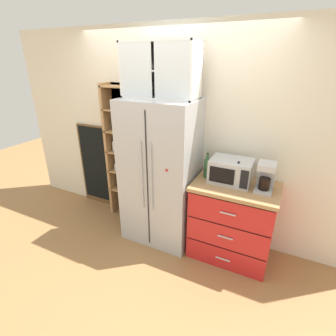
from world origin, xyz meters
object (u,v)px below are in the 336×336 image
refrigerator (161,173)px  coffee_maker (266,176)px  microwave (231,171)px  chalkboard_menu (97,166)px  bottle_green (207,167)px  mug_navy (237,181)px  bottle_cobalt (237,175)px

refrigerator → coffee_maker: size_ratio=5.72×
microwave → chalkboard_menu: (-2.09, 0.22, -0.41)m
coffee_maker → bottle_green: bearing=176.3°
coffee_maker → mug_navy: 0.30m
chalkboard_menu → mug_navy: bearing=-6.5°
mug_navy → bottle_green: 0.37m
microwave → bottle_green: 0.27m
coffee_maker → bottle_cobalt: coffee_maker is taller
chalkboard_menu → coffee_maker: bearing=-6.1°
bottle_green → bottle_cobalt: 0.36m
bottle_cobalt → mug_navy: bearing=86.6°
refrigerator → microwave: refrigerator is taller
refrigerator → mug_navy: size_ratio=16.66×
refrigerator → microwave: (0.82, 0.07, 0.16)m
coffee_maker → mug_navy: bearing=177.7°
bottle_cobalt → refrigerator: bearing=-179.9°
coffee_maker → mug_navy: (-0.28, 0.01, -0.12)m
refrigerator → coffee_maker: bearing=1.5°
coffee_maker → chalkboard_menu: bearing=173.9°
mug_navy → bottle_cobalt: (-0.00, -0.04, 0.08)m
microwave → coffee_maker: (0.36, -0.04, 0.03)m
microwave → bottle_cobalt: bottle_cobalt is taller
coffee_maker → chalkboard_menu: (-2.45, 0.26, -0.43)m
mug_navy → refrigerator: bearing=-177.4°
refrigerator → bottle_cobalt: refrigerator is taller
bottle_green → chalkboard_menu: chalkboard_menu is taller
microwave → bottle_cobalt: bearing=-40.9°
bottle_green → bottle_cobalt: bottle_green is taller
refrigerator → bottle_cobalt: (0.91, 0.00, 0.16)m
refrigerator → bottle_green: (0.55, 0.07, 0.16)m
microwave → coffee_maker: size_ratio=1.42×
microwave → coffee_maker: coffee_maker is taller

